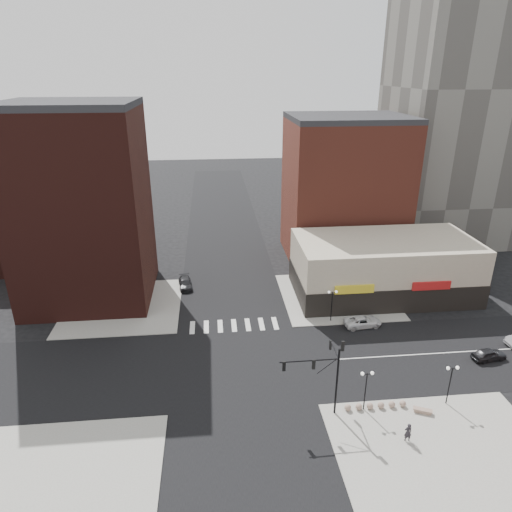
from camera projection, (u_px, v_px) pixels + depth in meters
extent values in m
plane|color=black|center=(239.00, 365.00, 48.60)|extent=(240.00, 240.00, 0.00)
cube|color=black|center=(239.00, 365.00, 48.60)|extent=(200.00, 14.00, 0.02)
cube|color=black|center=(239.00, 365.00, 48.60)|extent=(14.00, 200.00, 0.02)
cube|color=gray|center=(123.00, 306.00, 60.57)|extent=(15.00, 15.00, 0.12)
cube|color=gray|center=(336.00, 296.00, 63.26)|extent=(15.00, 15.00, 0.12)
cube|color=gray|center=(446.00, 456.00, 37.19)|extent=(18.00, 14.00, 0.12)
cube|color=gray|center=(58.00, 493.00, 33.90)|extent=(15.00, 15.00, 0.12)
cube|color=#361511|center=(82.00, 208.00, 59.09)|extent=(16.00, 15.00, 25.00)
cube|color=#361511|center=(30.00, 222.00, 74.62)|extent=(20.00, 18.00, 12.00)
cube|color=brown|center=(344.00, 191.00, 73.29)|extent=(18.00, 15.00, 22.00)
cube|color=#BAAC94|center=(384.00, 267.00, 62.82)|extent=(24.00, 12.00, 8.00)
cube|color=black|center=(382.00, 282.00, 63.69)|extent=(24.20, 12.20, 3.40)
cylinder|color=black|center=(337.00, 382.00, 40.48)|extent=(0.18, 0.18, 7.00)
cylinder|color=black|center=(309.00, 361.00, 39.29)|extent=(5.20, 0.11, 0.11)
cylinder|color=black|center=(327.00, 366.00, 39.71)|extent=(1.72, 0.06, 1.46)
cylinder|color=black|center=(334.00, 349.00, 40.91)|extent=(0.11, 3.00, 0.11)
cube|color=black|center=(284.00, 366.00, 39.24)|extent=(0.28, 0.18, 0.95)
sphere|color=red|center=(284.00, 363.00, 39.12)|extent=(0.16, 0.16, 0.16)
cube|color=black|center=(314.00, 364.00, 39.48)|extent=(0.28, 0.18, 0.95)
sphere|color=red|center=(314.00, 361.00, 39.37)|extent=(0.16, 0.16, 0.16)
cube|color=black|center=(330.00, 345.00, 42.26)|extent=(0.18, 0.28, 0.95)
sphere|color=red|center=(331.00, 342.00, 42.14)|extent=(0.16, 0.16, 0.16)
cube|color=black|center=(343.00, 346.00, 39.06)|extent=(0.28, 0.18, 0.95)
sphere|color=red|center=(343.00, 343.00, 38.94)|extent=(0.16, 0.16, 0.16)
cylinder|color=black|center=(365.00, 391.00, 41.45)|extent=(0.11, 0.11, 4.00)
cylinder|color=black|center=(367.00, 374.00, 40.73)|extent=(0.90, 0.06, 0.06)
sphere|color=white|center=(362.00, 374.00, 40.65)|extent=(0.32, 0.32, 0.32)
sphere|color=white|center=(372.00, 373.00, 40.73)|extent=(0.32, 0.32, 0.32)
cylinder|color=black|center=(449.00, 386.00, 42.20)|extent=(0.11, 0.11, 4.00)
cylinder|color=black|center=(453.00, 369.00, 41.47)|extent=(0.90, 0.06, 0.06)
sphere|color=white|center=(448.00, 368.00, 41.39)|extent=(0.32, 0.32, 0.32)
sphere|color=white|center=(458.00, 368.00, 41.47)|extent=(0.32, 0.32, 0.32)
cylinder|color=black|center=(332.00, 306.00, 56.26)|extent=(0.11, 0.11, 4.00)
cylinder|color=black|center=(333.00, 293.00, 55.54)|extent=(0.90, 0.06, 0.06)
sphere|color=white|center=(329.00, 292.00, 55.46)|extent=(0.32, 0.32, 0.32)
sphere|color=white|center=(336.00, 292.00, 55.54)|extent=(0.32, 0.32, 0.32)
sphere|color=gray|center=(348.00, 407.00, 41.96)|extent=(0.61, 0.61, 0.61)
sphere|color=gray|center=(359.00, 407.00, 42.06)|extent=(0.61, 0.61, 0.61)
sphere|color=gray|center=(370.00, 406.00, 42.16)|extent=(0.61, 0.61, 0.61)
sphere|color=gray|center=(381.00, 405.00, 42.25)|extent=(0.61, 0.61, 0.61)
sphere|color=gray|center=(392.00, 404.00, 42.35)|extent=(0.61, 0.61, 0.61)
sphere|color=gray|center=(403.00, 404.00, 42.45)|extent=(0.61, 0.61, 0.61)
imported|color=silver|center=(363.00, 321.00, 55.78)|extent=(4.82, 2.61, 1.28)
imported|color=black|center=(489.00, 354.00, 49.39)|extent=(3.95, 2.01, 1.29)
imported|color=black|center=(185.00, 283.00, 65.71)|extent=(2.31, 4.57, 1.27)
imported|color=#242227|center=(408.00, 432.00, 38.32)|extent=(0.66, 0.44, 1.78)
cube|color=gray|center=(423.00, 411.00, 41.73)|extent=(1.52, 0.99, 0.28)
cube|color=gray|center=(423.00, 410.00, 41.66)|extent=(1.73, 1.15, 0.11)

